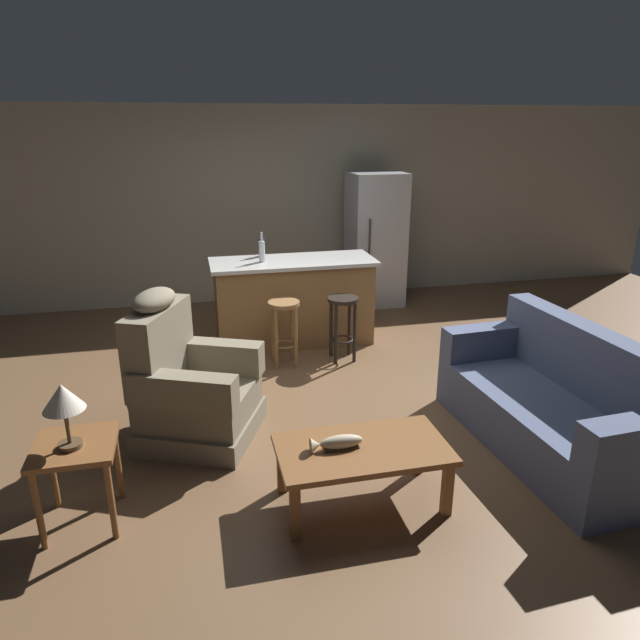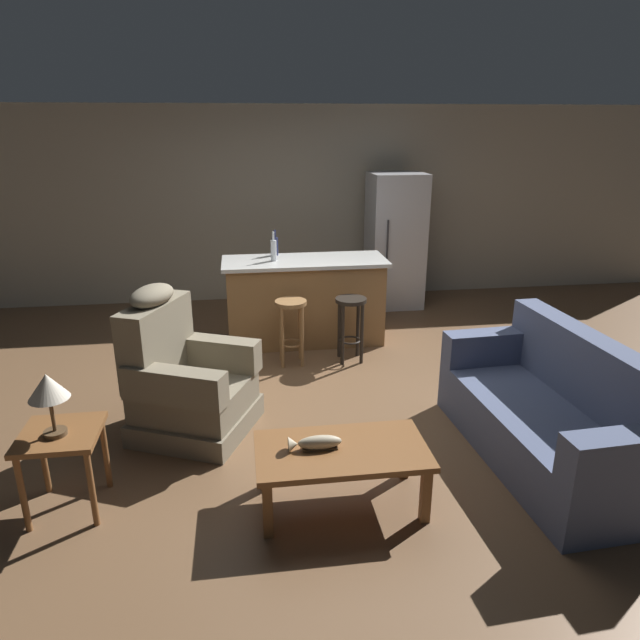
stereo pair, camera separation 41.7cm
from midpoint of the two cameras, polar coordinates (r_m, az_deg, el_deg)
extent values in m
plane|color=brown|center=(5.34, 2.45, -7.28)|extent=(12.00, 12.00, 0.00)
cube|color=#A89E89|center=(7.94, -1.54, 11.42)|extent=(12.00, 0.05, 2.60)
cube|color=brown|center=(3.73, 5.47, -12.97)|extent=(1.10, 0.60, 0.04)
cube|color=brown|center=(3.59, -1.78, -18.48)|extent=(0.06, 0.06, 0.38)
cube|color=brown|center=(3.79, 13.77, -16.73)|extent=(0.06, 0.06, 0.38)
cube|color=brown|center=(3.98, -2.56, -14.27)|extent=(0.06, 0.06, 0.38)
cube|color=brown|center=(4.16, 11.34, -12.98)|extent=(0.06, 0.06, 0.38)
cube|color=#4C3823|center=(3.70, 3.29, -12.70)|extent=(0.22, 0.07, 0.01)
ellipsoid|color=tan|center=(3.68, 3.30, -12.18)|extent=(0.28, 0.09, 0.09)
cone|color=tan|center=(3.66, 0.62, -12.40)|extent=(0.06, 0.10, 0.10)
cube|color=#4C5675|center=(4.71, 23.59, -11.54)|extent=(0.94, 1.94, 0.20)
cube|color=#4C5675|center=(4.61, 23.94, -9.28)|extent=(0.94, 1.94, 0.22)
cube|color=#4C5675|center=(4.65, 27.82, -4.62)|extent=(0.30, 1.91, 0.52)
cube|color=#4C5675|center=(3.93, 31.42, -11.49)|extent=(0.85, 0.24, 0.28)
cube|color=#4C5675|center=(5.15, 19.09, -2.58)|extent=(0.85, 0.24, 0.28)
cube|color=#756B56|center=(4.76, -9.73, -9.84)|extent=(1.11, 1.11, 0.18)
cube|color=#756B56|center=(4.67, -9.88, -7.58)|extent=(1.04, 1.01, 0.24)
cube|color=#756B56|center=(4.62, -13.55, -2.15)|extent=(0.52, 0.79, 0.64)
ellipsoid|color=#756B56|center=(4.50, -13.93, 2.36)|extent=(0.43, 0.53, 0.16)
cube|color=#756B56|center=(4.82, -8.17, -3.29)|extent=(0.80, 0.49, 0.26)
cube|color=#756B56|center=(4.29, -11.71, -6.52)|extent=(0.80, 0.49, 0.26)
cube|color=brown|center=(3.88, -21.77, -10.63)|extent=(0.48, 0.48, 0.04)
cylinder|color=brown|center=(3.91, -24.86, -15.63)|extent=(0.04, 0.04, 0.52)
cylinder|color=brown|center=(3.81, -18.89, -15.77)|extent=(0.04, 0.04, 0.52)
cylinder|color=brown|center=(4.23, -23.38, -12.60)|extent=(0.04, 0.04, 0.52)
cylinder|color=brown|center=(4.14, -17.92, -12.62)|extent=(0.04, 0.04, 0.52)
cylinder|color=#4C3823|center=(3.83, -22.12, -10.46)|extent=(0.14, 0.14, 0.03)
cylinder|color=#4C3823|center=(3.78, -22.36, -8.81)|extent=(0.02, 0.02, 0.22)
cone|color=beige|center=(3.70, -22.73, -6.20)|extent=(0.24, 0.24, 0.16)
cube|color=olive|center=(6.40, 0.34, 1.74)|extent=(1.71, 0.63, 0.91)
cube|color=silver|center=(6.28, 0.35, 5.88)|extent=(1.80, 0.70, 0.04)
cylinder|color=olive|center=(5.72, -0.86, 1.72)|extent=(0.32, 0.32, 0.04)
torus|color=olive|center=(5.87, -0.84, -2.38)|extent=(0.23, 0.23, 0.02)
cylinder|color=olive|center=(5.73, -1.71, -1.86)|extent=(0.04, 0.04, 0.64)
cylinder|color=olive|center=(5.75, 0.27, -1.76)|extent=(0.04, 0.04, 0.64)
cylinder|color=olive|center=(5.91, -1.93, -1.17)|extent=(0.04, 0.04, 0.64)
cylinder|color=olive|center=(5.94, -0.01, -1.08)|extent=(0.04, 0.04, 0.64)
cylinder|color=black|center=(5.82, 5.17, 1.97)|extent=(0.32, 0.32, 0.04)
torus|color=black|center=(5.97, 5.04, -2.06)|extent=(0.23, 0.23, 0.02)
cylinder|color=black|center=(5.82, 4.33, -1.55)|extent=(0.04, 0.04, 0.64)
cylinder|color=black|center=(5.87, 6.24, -1.45)|extent=(0.04, 0.04, 0.64)
cylinder|color=black|center=(6.01, 3.93, -0.88)|extent=(0.04, 0.04, 0.64)
cylinder|color=black|center=(6.05, 5.78, -0.79)|extent=(0.04, 0.04, 0.64)
cube|color=#B7B7BC|center=(7.73, 9.05, 7.81)|extent=(0.70, 0.66, 1.76)
cylinder|color=#333338|center=(7.33, 8.42, 7.92)|extent=(0.02, 0.02, 0.50)
cylinder|color=silver|center=(6.20, -2.74, 6.93)|extent=(0.06, 0.06, 0.22)
cylinder|color=silver|center=(6.17, -2.76, 8.37)|extent=(0.02, 0.02, 0.10)
cylinder|color=#23284C|center=(6.47, -2.67, 7.35)|extent=(0.07, 0.07, 0.20)
cylinder|color=#23284C|center=(6.44, -2.69, 8.59)|extent=(0.03, 0.03, 0.09)
camera|label=1|loc=(0.21, -87.59, 0.84)|focal=32.00mm
camera|label=2|loc=(0.21, 92.41, -0.84)|focal=32.00mm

